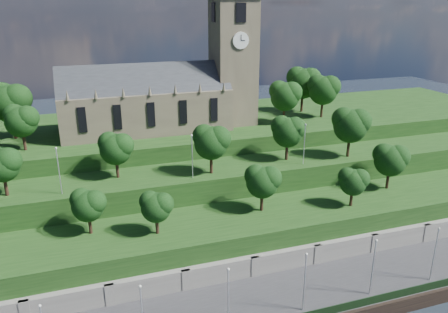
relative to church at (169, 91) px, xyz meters
name	(u,v)px	position (x,y,z in m)	size (l,w,h in m)	color
promenade	(234,312)	(-0.79, -39.98, -21.52)	(160.00, 12.00, 2.00)	#2D2D30
retaining_wall	(220,276)	(-0.79, -34.01, -20.02)	(160.00, 2.10, 5.00)	slate
embankment_lower	(207,245)	(-0.79, -27.98, -18.52)	(160.00, 12.00, 8.00)	#183913
embankment_upper	(189,203)	(-0.79, -16.98, -16.52)	(160.00, 10.00, 12.00)	#183913
hilltop	(165,157)	(-0.79, 4.02, -15.02)	(160.00, 32.00, 15.00)	#183913
church	(169,91)	(0.00, 0.00, 0.00)	(38.60, 12.35, 27.60)	brown
trees_lower	(236,187)	(3.79, -27.71, -9.63)	(70.43, 9.09, 8.10)	black
trees_upper	(227,137)	(5.78, -17.96, -4.91)	(63.49, 8.60, 9.15)	black
trees_hilltop	(165,96)	(-1.04, -0.96, -0.93)	(75.36, 16.07, 10.32)	black
lamp_posts_promenade	(228,294)	(-2.79, -43.48, -15.78)	(60.36, 0.36, 8.26)	#B2B2B7
lamp_posts_upper	(192,153)	(-0.79, -19.98, -6.27)	(40.36, 0.36, 7.31)	#B2B2B7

